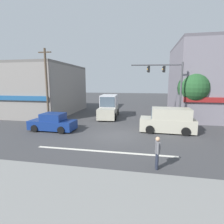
{
  "coord_description": "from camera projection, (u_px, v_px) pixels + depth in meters",
  "views": [
    {
      "loc": [
        2.44,
        -13.65,
        4.27
      ],
      "look_at": [
        -0.52,
        2.0,
        1.6
      ],
      "focal_mm": 28.0,
      "sensor_mm": 36.0,
      "label": 1
    }
  ],
  "objects": [
    {
      "name": "utility_pole_far_right",
      "position": [
        203.0,
        81.0,
        19.8
      ],
      "size": [
        1.4,
        0.22,
        8.74
      ],
      "color": "brown",
      "rests_on": "ground"
    },
    {
      "name": "sidewalk_curb",
      "position": [
        71.0,
        204.0,
        6.13
      ],
      "size": [
        40.0,
        5.0,
        0.16
      ],
      "primitive_type": "cube",
      "color": "gray",
      "rests_on": "ground"
    },
    {
      "name": "box_truck_waiting_far",
      "position": [
        109.0,
        107.0,
        21.9
      ],
      "size": [
        2.57,
        5.74,
        2.75
      ],
      "color": "#B7B29E",
      "rests_on": "ground"
    },
    {
      "name": "traffic_light_mast",
      "position": [
        171.0,
        84.0,
        16.78
      ],
      "size": [
        4.87,
        0.64,
        6.2
      ],
      "color": "#47474C",
      "rests_on": "ground"
    },
    {
      "name": "ground_plane",
      "position": [
        114.0,
        135.0,
        14.38
      ],
      "size": [
        120.0,
        120.0,
        0.0
      ],
      "primitive_type": "plane",
      "color": "#3D3D3F"
    },
    {
      "name": "street_tree",
      "position": [
        193.0,
        88.0,
        18.09
      ],
      "size": [
        3.17,
        3.17,
        5.35
      ],
      "color": "#4C3823",
      "rests_on": "ground"
    },
    {
      "name": "sedan_approaching_near",
      "position": [
        53.0,
        123.0,
        15.74
      ],
      "size": [
        4.15,
        1.97,
        1.58
      ],
      "color": "navy",
      "rests_on": "ground"
    },
    {
      "name": "building_left_block",
      "position": [
        31.0,
        89.0,
        25.14
      ],
      "size": [
        12.59,
        11.54,
        6.73
      ],
      "color": "gray",
      "rests_on": "ground"
    },
    {
      "name": "utility_pole_near_left",
      "position": [
        47.0,
        85.0,
        18.14
      ],
      "size": [
        1.4,
        0.22,
        7.71
      ],
      "color": "brown",
      "rests_on": "ground"
    },
    {
      "name": "lane_marking_stripe",
      "position": [
        104.0,
        151.0,
        10.98
      ],
      "size": [
        9.0,
        0.24,
        0.01
      ],
      "primitive_type": "cube",
      "color": "silver",
      "rests_on": "ground"
    },
    {
      "name": "van_crossing_leftbound",
      "position": [
        168.0,
        121.0,
        15.2
      ],
      "size": [
        4.66,
        2.17,
        2.11
      ],
      "color": "#B7B29E",
      "rests_on": "ground"
    },
    {
      "name": "pedestrian_foreground_with_bag",
      "position": [
        157.0,
        151.0,
        8.65
      ],
      "size": [
        0.29,
        0.67,
        1.67
      ],
      "color": "#232838",
      "rests_on": "ground"
    }
  ]
}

